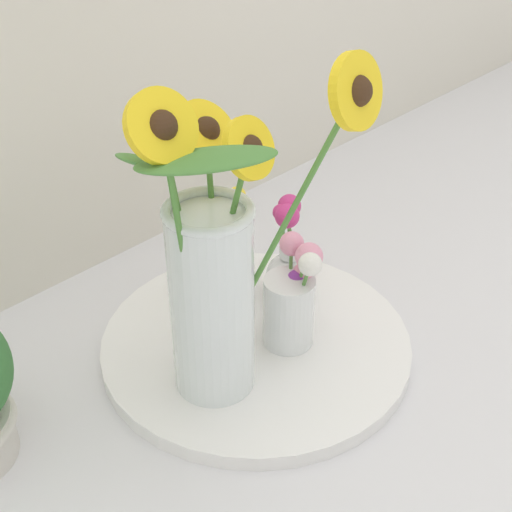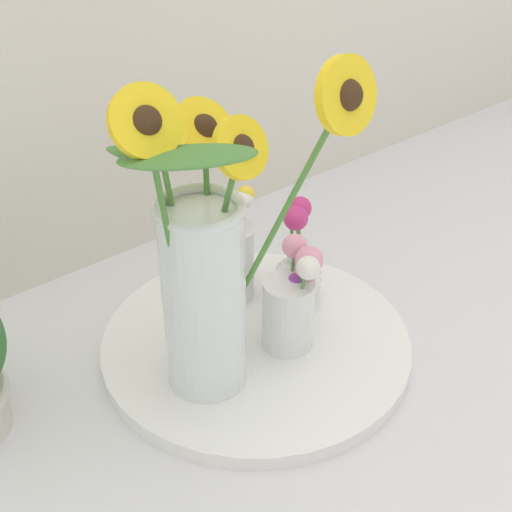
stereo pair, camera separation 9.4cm
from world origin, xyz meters
name	(u,v)px [view 2 (the right image)]	position (x,y,z in m)	size (l,w,h in m)	color
ground_plane	(281,383)	(0.00, 0.00, 0.00)	(6.00, 6.00, 0.00)	silver
serving_tray	(256,343)	(0.02, 0.08, 0.01)	(0.44, 0.44, 0.02)	white
mason_jar_sunflowers	(205,269)	(-0.08, 0.05, 0.20)	(0.28, 0.24, 0.45)	silver
vase_small_center	(292,301)	(0.05, 0.04, 0.09)	(0.08, 0.09, 0.16)	white
vase_bulb_right	(297,265)	(0.13, 0.11, 0.08)	(0.07, 0.08, 0.16)	white
vase_small_back	(231,257)	(0.05, 0.18, 0.09)	(0.07, 0.07, 0.19)	white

